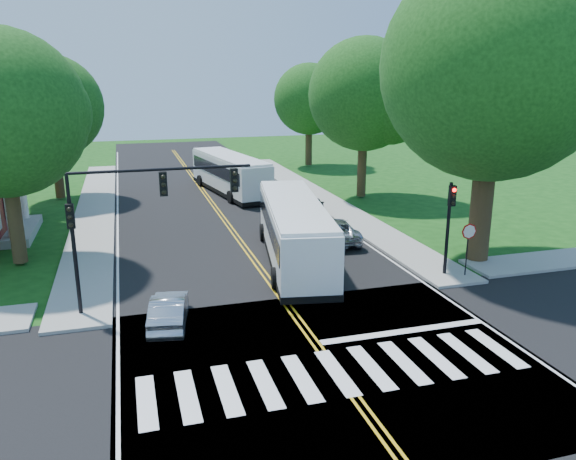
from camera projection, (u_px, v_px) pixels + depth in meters
name	position (u px, v px, depth m)	size (l,w,h in m)	color
ground	(331.00, 365.00, 18.60)	(140.00, 140.00, 0.00)	#123F0F
road	(230.00, 228.00, 35.24)	(14.00, 96.00, 0.01)	black
cross_road	(331.00, 365.00, 18.60)	(60.00, 12.00, 0.01)	black
center_line	(220.00, 213.00, 38.94)	(0.36, 70.00, 0.01)	gold
edge_line_w	(118.00, 220.00, 37.09)	(0.12, 70.00, 0.01)	silver
edge_line_e	(312.00, 207.00, 40.78)	(0.12, 70.00, 0.01)	silver
crosswalk	(337.00, 372.00, 18.14)	(12.60, 3.00, 0.01)	silver
stop_bar	(404.00, 331.00, 21.03)	(6.60, 0.40, 0.01)	silver
sidewalk_nw	(95.00, 210.00, 39.44)	(2.60, 40.00, 0.15)	gray
sidewalk_ne	(318.00, 197.00, 43.95)	(2.60, 40.00, 0.15)	gray
tree_ne_big	(495.00, 68.00, 26.41)	(10.80, 10.80, 14.91)	#332214
tree_west_near	(1.00, 114.00, 26.41)	(8.00, 8.00, 11.40)	#332214
tree_west_far	(51.00, 107.00, 41.48)	(7.60, 7.60, 10.67)	#332214
tree_east_mid	(364.00, 95.00, 41.81)	(8.40, 8.40, 11.93)	#332214
tree_east_far	(309.00, 99.00, 57.14)	(7.20, 7.20, 10.34)	#332214
signal_nw	(134.00, 206.00, 21.78)	(7.15, 0.46, 5.66)	black
signal_ne	(449.00, 216.00, 25.99)	(0.30, 0.46, 4.40)	black
stop_sign	(469.00, 237.00, 26.03)	(0.76, 0.08, 2.53)	black
bus_lead	(294.00, 230.00, 28.53)	(4.66, 12.41, 3.14)	silver
bus_follow	(230.00, 173.00, 45.20)	(4.55, 12.13, 3.07)	silver
hatchback	(169.00, 310.00, 21.41)	(1.30, 3.72, 1.23)	#A8AAAF
suv	(334.00, 230.00, 32.24)	(2.22, 4.81, 1.34)	#A8AAAF
dark_sedan	(311.00, 208.00, 37.67)	(1.88, 4.61, 1.34)	black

